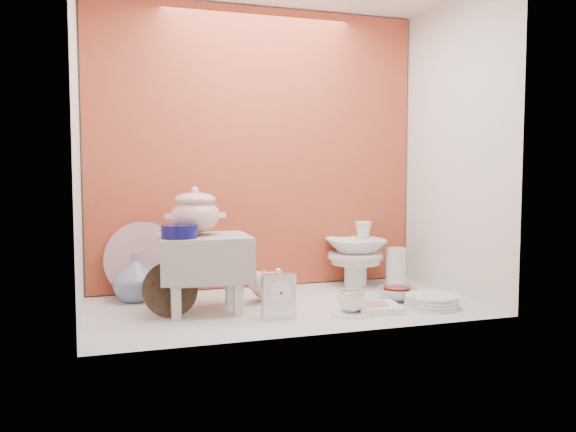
{
  "coord_description": "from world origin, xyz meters",
  "views": [
    {
      "loc": [
        -0.82,
        -2.56,
        0.63
      ],
      "look_at": [
        0.02,
        0.02,
        0.42
      ],
      "focal_mm": 36.51,
      "sensor_mm": 36.0,
      "label": 1
    }
  ],
  "objects_px": {
    "gold_rim_teacup": "(351,301)",
    "plush_pig": "(271,285)",
    "soup_tureen": "(195,211)",
    "blue_white_vase": "(135,278)",
    "floral_platter": "(142,260)",
    "crystal_bowl": "(397,294)",
    "porcelain_tower": "(356,254)",
    "step_stool": "(204,273)",
    "mantel_clock": "(278,294)",
    "dinner_plate_stack": "(432,301)"
  },
  "relations": [
    {
      "from": "gold_rim_teacup",
      "to": "plush_pig",
      "type": "bearing_deg",
      "value": 124.8
    },
    {
      "from": "soup_tureen",
      "to": "blue_white_vase",
      "type": "bearing_deg",
      "value": 133.17
    },
    {
      "from": "floral_platter",
      "to": "crystal_bowl",
      "type": "height_order",
      "value": "floral_platter"
    },
    {
      "from": "plush_pig",
      "to": "soup_tureen",
      "type": "bearing_deg",
      "value": -177.74
    },
    {
      "from": "soup_tureen",
      "to": "porcelain_tower",
      "type": "relative_size",
      "value": 0.73
    },
    {
      "from": "soup_tureen",
      "to": "step_stool",
      "type": "bearing_deg",
      "value": -50.49
    },
    {
      "from": "blue_white_vase",
      "to": "gold_rim_teacup",
      "type": "bearing_deg",
      "value": -32.71
    },
    {
      "from": "gold_rim_teacup",
      "to": "porcelain_tower",
      "type": "relative_size",
      "value": 0.34
    },
    {
      "from": "floral_platter",
      "to": "mantel_clock",
      "type": "relative_size",
      "value": 1.79
    },
    {
      "from": "mantel_clock",
      "to": "gold_rim_teacup",
      "type": "bearing_deg",
      "value": -6.54
    },
    {
      "from": "plush_pig",
      "to": "floral_platter",
      "type": "bearing_deg",
      "value": 147.56
    },
    {
      "from": "soup_tureen",
      "to": "dinner_plate_stack",
      "type": "relative_size",
      "value": 1.02
    },
    {
      "from": "floral_platter",
      "to": "gold_rim_teacup",
      "type": "height_order",
      "value": "floral_platter"
    },
    {
      "from": "plush_pig",
      "to": "porcelain_tower",
      "type": "distance_m",
      "value": 0.59
    },
    {
      "from": "step_stool",
      "to": "floral_platter",
      "type": "height_order",
      "value": "floral_platter"
    },
    {
      "from": "mantel_clock",
      "to": "crystal_bowl",
      "type": "relative_size",
      "value": 1.11
    },
    {
      "from": "blue_white_vase",
      "to": "gold_rim_teacup",
      "type": "xyz_separation_m",
      "value": [
        0.89,
        -0.57,
        -0.05
      ]
    },
    {
      "from": "step_stool",
      "to": "porcelain_tower",
      "type": "distance_m",
      "value": 0.94
    },
    {
      "from": "soup_tureen",
      "to": "crystal_bowl",
      "type": "bearing_deg",
      "value": -6.5
    },
    {
      "from": "gold_rim_teacup",
      "to": "dinner_plate_stack",
      "type": "relative_size",
      "value": 0.47
    },
    {
      "from": "mantel_clock",
      "to": "step_stool",
      "type": "bearing_deg",
      "value": 140.2
    },
    {
      "from": "floral_platter",
      "to": "step_stool",
      "type": "bearing_deg",
      "value": -56.56
    },
    {
      "from": "step_stool",
      "to": "dinner_plate_stack",
      "type": "bearing_deg",
      "value": -11.45
    },
    {
      "from": "crystal_bowl",
      "to": "mantel_clock",
      "type": "bearing_deg",
      "value": -166.54
    },
    {
      "from": "mantel_clock",
      "to": "porcelain_tower",
      "type": "bearing_deg",
      "value": 41.31
    },
    {
      "from": "soup_tureen",
      "to": "blue_white_vase",
      "type": "xyz_separation_m",
      "value": [
        -0.25,
        0.27,
        -0.34
      ]
    },
    {
      "from": "floral_platter",
      "to": "porcelain_tower",
      "type": "distance_m",
      "value": 1.13
    },
    {
      "from": "step_stool",
      "to": "floral_platter",
      "type": "relative_size",
      "value": 1.05
    },
    {
      "from": "crystal_bowl",
      "to": "step_stool",
      "type": "bearing_deg",
      "value": 175.56
    },
    {
      "from": "floral_platter",
      "to": "porcelain_tower",
      "type": "xyz_separation_m",
      "value": [
        1.13,
        -0.06,
        -0.01
      ]
    },
    {
      "from": "dinner_plate_stack",
      "to": "crystal_bowl",
      "type": "height_order",
      "value": "same"
    },
    {
      "from": "plush_pig",
      "to": "gold_rim_teacup",
      "type": "height_order",
      "value": "plush_pig"
    },
    {
      "from": "plush_pig",
      "to": "porcelain_tower",
      "type": "relative_size",
      "value": 0.72
    },
    {
      "from": "blue_white_vase",
      "to": "crystal_bowl",
      "type": "relative_size",
      "value": 1.19
    },
    {
      "from": "soup_tureen",
      "to": "gold_rim_teacup",
      "type": "xyz_separation_m",
      "value": [
        0.63,
        -0.3,
        -0.39
      ]
    },
    {
      "from": "mantel_clock",
      "to": "plush_pig",
      "type": "distance_m",
      "value": 0.35
    },
    {
      "from": "mantel_clock",
      "to": "plush_pig",
      "type": "height_order",
      "value": "mantel_clock"
    },
    {
      "from": "soup_tureen",
      "to": "blue_white_vase",
      "type": "distance_m",
      "value": 0.5
    },
    {
      "from": "floral_platter",
      "to": "gold_rim_teacup",
      "type": "bearing_deg",
      "value": -36.73
    },
    {
      "from": "porcelain_tower",
      "to": "dinner_plate_stack",
      "type": "bearing_deg",
      "value": -77.71
    },
    {
      "from": "blue_white_vase",
      "to": "mantel_clock",
      "type": "xyz_separation_m",
      "value": [
        0.56,
        -0.53,
        -0.01
      ]
    },
    {
      "from": "soup_tureen",
      "to": "mantel_clock",
      "type": "distance_m",
      "value": 0.53
    },
    {
      "from": "step_stool",
      "to": "dinner_plate_stack",
      "type": "distance_m",
      "value": 1.05
    },
    {
      "from": "floral_platter",
      "to": "mantel_clock",
      "type": "height_order",
      "value": "floral_platter"
    },
    {
      "from": "soup_tureen",
      "to": "dinner_plate_stack",
      "type": "xyz_separation_m",
      "value": [
        1.04,
        -0.29,
        -0.42
      ]
    },
    {
      "from": "step_stool",
      "to": "floral_platter",
      "type": "distance_m",
      "value": 0.44
    },
    {
      "from": "soup_tureen",
      "to": "floral_platter",
      "type": "height_order",
      "value": "soup_tureen"
    },
    {
      "from": "soup_tureen",
      "to": "crystal_bowl",
      "type": "xyz_separation_m",
      "value": [
        0.96,
        -0.11,
        -0.42
      ]
    },
    {
      "from": "porcelain_tower",
      "to": "soup_tureen",
      "type": "bearing_deg",
      "value": -163.22
    },
    {
      "from": "step_stool",
      "to": "plush_pig",
      "type": "relative_size",
      "value": 1.57
    }
  ]
}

